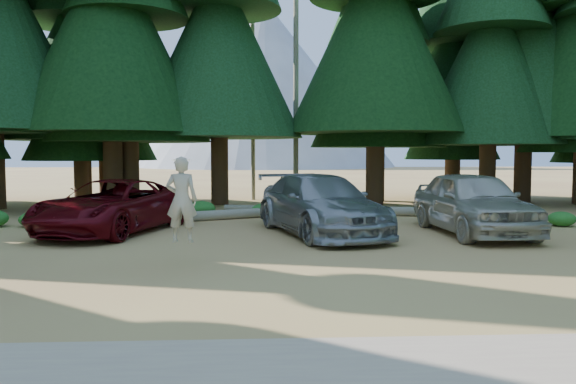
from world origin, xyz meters
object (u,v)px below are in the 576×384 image
object	(u,v)px
frisbee_player	(182,199)
log_left	(255,213)
red_pickup	(112,206)
log_mid	(263,209)
silver_minivan_center	(320,205)
silver_minivan_right	(473,202)
log_right	(351,210)

from	to	relation	value
frisbee_player	log_left	size ratio (longest dim) A/B	0.37
red_pickup	log_mid	xyz separation A→B (m)	(4.36, 5.36, -0.64)
silver_minivan_center	log_left	bearing A→B (deg)	98.18
silver_minivan_right	log_right	size ratio (longest dim) A/B	1.01
silver_minivan_center	silver_minivan_right	size ratio (longest dim) A/B	1.09
red_pickup	log_right	xyz separation A→B (m)	(7.62, 4.29, -0.60)
silver_minivan_right	log_mid	bearing A→B (deg)	131.88
silver_minivan_right	log_mid	world-z (taller)	silver_minivan_right
silver_minivan_center	frisbee_player	size ratio (longest dim) A/B	3.33
log_left	log_right	size ratio (longest dim) A/B	0.90
silver_minivan_center	log_left	world-z (taller)	silver_minivan_center
log_mid	silver_minivan_right	bearing A→B (deg)	-26.55
red_pickup	silver_minivan_right	size ratio (longest dim) A/B	1.04
log_right	silver_minivan_center	bearing A→B (deg)	-94.09
red_pickup	log_mid	distance (m)	6.94
silver_minivan_center	log_right	world-z (taller)	silver_minivan_center
red_pickup	silver_minivan_center	xyz separation A→B (m)	(5.96, -0.56, 0.07)
log_mid	frisbee_player	bearing A→B (deg)	-79.94
frisbee_player	log_right	world-z (taller)	frisbee_player
red_pickup	log_left	bearing A→B (deg)	58.20
silver_minivan_center	silver_minivan_right	distance (m)	4.32
red_pickup	silver_minivan_center	world-z (taller)	silver_minivan_center
log_right	silver_minivan_right	bearing A→B (deg)	-47.42
red_pickup	silver_minivan_right	distance (m)	10.30
frisbee_player	silver_minivan_right	bearing A→B (deg)	-146.74
silver_minivan_center	frisbee_player	world-z (taller)	frisbee_player
silver_minivan_right	log_mid	distance (m)	8.54
log_left	log_right	world-z (taller)	log_left
log_right	frisbee_player	bearing A→B (deg)	-103.42
red_pickup	silver_minivan_right	bearing A→B (deg)	12.95
silver_minivan_right	frisbee_player	size ratio (longest dim) A/B	3.04
log_right	log_left	bearing A→B (deg)	-153.43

